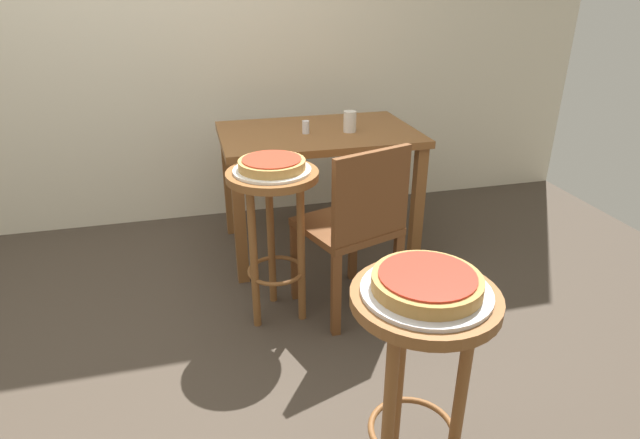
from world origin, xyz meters
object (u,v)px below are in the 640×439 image
stool_foreground (420,350)px  dining_table (318,149)px  pizza_middle (272,164)px  serving_plate_middle (272,170)px  wooden_chair (355,225)px  pizza_foreground (427,282)px  condiment_shaker (306,127)px  cup_near_edge (350,122)px  serving_plate_foreground (426,291)px  stool_middle (274,211)px

stool_foreground → dining_table: bearing=85.4°
stool_foreground → pizza_middle: bearing=102.6°
stool_foreground → serving_plate_middle: 1.10m
wooden_chair → serving_plate_middle: bearing=171.8°
pizza_foreground → pizza_middle: same height
stool_foreground → condiment_shaker: size_ratio=10.52×
pizza_foreground → condiment_shaker: size_ratio=4.17×
dining_table → condiment_shaker: bearing=-156.5°
pizza_foreground → cup_near_edge: cup_near_edge is taller
serving_plate_foreground → dining_table: 1.73m
stool_middle → pizza_foreground: bearing=-77.4°
pizza_middle → condiment_shaker: bearing=65.0°
stool_middle → pizza_middle: pizza_middle is taller
pizza_middle → cup_near_edge: size_ratio=2.52×
stool_middle → cup_near_edge: size_ratio=6.42×
cup_near_edge → pizza_foreground: bearing=-100.4°
pizza_foreground → pizza_middle: 1.08m
pizza_foreground → serving_plate_foreground: bearing=0.0°
cup_near_edge → dining_table: bearing=159.9°
stool_middle → stool_foreground: bearing=-77.4°
dining_table → condiment_shaker: (-0.08, -0.03, 0.14)m
condiment_shaker → serving_plate_middle: bearing=-115.0°
stool_middle → pizza_middle: 0.22m
pizza_middle → wooden_chair: 0.48m
serving_plate_foreground → condiment_shaker: 1.69m
serving_plate_foreground → condiment_shaker: size_ratio=4.98×
serving_plate_foreground → stool_foreground: bearing=0.0°
pizza_foreground → pizza_middle: size_ratio=1.01×
serving_plate_middle → condiment_shaker: (0.29, 0.63, 0.01)m
serving_plate_middle → dining_table: size_ratio=0.31×
stool_foreground → wooden_chair: (0.13, 1.00, -0.08)m
stool_middle → serving_plate_middle: serving_plate_middle is taller
condiment_shaker → dining_table: bearing=23.5°
stool_middle → condiment_shaker: (0.29, 0.63, 0.20)m
stool_foreground → pizza_middle: 1.10m
dining_table → cup_near_edge: bearing=-20.1°
pizza_middle → dining_table: bearing=60.7°
stool_foreground → pizza_middle: size_ratio=2.55×
stool_foreground → serving_plate_foreground: serving_plate_foreground is taller
dining_table → wooden_chair: 0.74m
serving_plate_foreground → pizza_middle: bearing=102.6°
wooden_chair → stool_middle: bearing=171.8°
stool_middle → pizza_middle: size_ratio=2.55×
wooden_chair → stool_foreground: bearing=-97.4°
stool_middle → condiment_shaker: condiment_shaker is taller
serving_plate_foreground → stool_middle: 1.10m
cup_near_edge → condiment_shaker: (-0.25, 0.03, -0.02)m
pizza_middle → dining_table: (0.37, 0.67, -0.16)m
serving_plate_foreground → condiment_shaker: bearing=88.0°
cup_near_edge → condiment_shaker: size_ratio=1.64×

